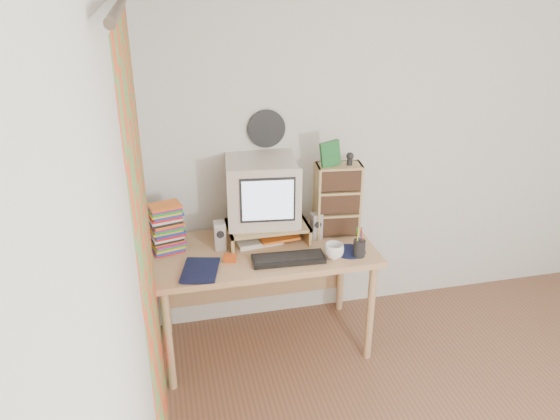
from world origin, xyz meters
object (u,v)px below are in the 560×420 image
dvd_stack (167,232)px  mug (334,251)px  desk (262,262)px  crt_monitor (262,192)px  diary (183,268)px  keyboard (288,259)px  cd_rack (338,200)px

dvd_stack → mug: (0.98, -0.32, -0.08)m
desk → mug: 0.52m
desk → crt_monitor: size_ratio=3.20×
desk → crt_monitor: (0.03, 0.09, 0.46)m
crt_monitor → diary: (-0.55, -0.33, -0.30)m
keyboard → mug: 0.28m
keyboard → dvd_stack: dvd_stack is taller
keyboard → diary: size_ratio=1.76×
keyboard → cd_rack: bearing=38.6°
crt_monitor → diary: size_ratio=1.74×
crt_monitor → dvd_stack: bearing=-168.3°
cd_rack → mug: cd_rack is taller
diary → mug: bearing=11.2°
desk → cd_rack: bearing=3.2°
dvd_stack → diary: bearing=-90.1°
cd_rack → diary: (-1.04, -0.27, -0.22)m
dvd_stack → mug: 1.04m
crt_monitor → mug: size_ratio=3.60×
keyboard → dvd_stack: size_ratio=1.68×
mug → cd_rack: bearing=68.8°
keyboard → cd_rack: size_ratio=0.90×
cd_rack → dvd_stack: bearing=-173.5°
crt_monitor → cd_rack: bearing=0.2°
dvd_stack → diary: size_ratio=1.05×
desk → cd_rack: (0.52, 0.03, 0.38)m
diary → crt_monitor: bearing=45.0°
crt_monitor → cd_rack: crt_monitor is taller
cd_rack → crt_monitor: bearing=-179.9°
crt_monitor → diary: 0.71m
desk → dvd_stack: (-0.59, 0.03, 0.27)m
desk → diary: size_ratio=5.58×
dvd_stack → mug: size_ratio=2.18×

